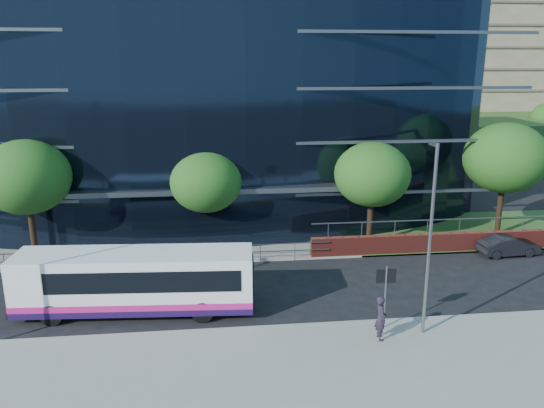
{
  "coord_description": "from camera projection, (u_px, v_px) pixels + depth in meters",
  "views": [
    {
      "loc": [
        -2.55,
        -21.44,
        11.19
      ],
      "look_at": [
        0.79,
        8.0,
        3.15
      ],
      "focal_mm": 35.0,
      "sensor_mm": 36.0,
      "label": 1
    }
  ],
  "objects": [
    {
      "name": "yellow_line_outer",
      "position": [
        277.0,
        327.0,
        23.0
      ],
      "size": [
        80.0,
        0.08,
        0.01
      ],
      "primitive_type": "cube",
      "color": "gold",
      "rests_on": "ground"
    },
    {
      "name": "parked_car",
      "position": [
        509.0,
        246.0,
        31.35
      ],
      "size": [
        3.69,
        1.5,
        1.19
      ],
      "primitive_type": "imported",
      "rotation": [
        0.0,
        0.0,
        1.64
      ],
      "color": "black",
      "rests_on": "ground"
    },
    {
      "name": "kerb",
      "position": [
        277.0,
        328.0,
        22.79
      ],
      "size": [
        80.0,
        0.25,
        0.16
      ],
      "primitive_type": "cube",
      "color": "gray",
      "rests_on": "ground"
    },
    {
      "name": "ground",
      "position": [
        275.0,
        318.0,
        23.77
      ],
      "size": [
        200.0,
        200.0,
        0.0
      ],
      "primitive_type": "plane",
      "color": "black",
      "rests_on": "ground"
    },
    {
      "name": "pavement_near",
      "position": [
        291.0,
        382.0,
        18.96
      ],
      "size": [
        80.0,
        8.0,
        0.15
      ],
      "primitive_type": "cube",
      "color": "gray",
      "rests_on": "ground"
    },
    {
      "name": "streetlight_east",
      "position": [
        430.0,
        235.0,
        21.17
      ],
      "size": [
        0.15,
        0.77,
        8.0
      ],
      "color": "slate",
      "rests_on": "pavement_near"
    },
    {
      "name": "tree_far_b",
      "position": [
        206.0,
        182.0,
        31.45
      ],
      "size": [
        4.29,
        4.29,
        6.05
      ],
      "color": "black",
      "rests_on": "ground"
    },
    {
      "name": "tree_far_a",
      "position": [
        26.0,
        177.0,
        29.72
      ],
      "size": [
        4.95,
        4.95,
        6.98
      ],
      "color": "black",
      "rests_on": "ground"
    },
    {
      "name": "tree_dist_e",
      "position": [
        434.0,
        118.0,
        63.55
      ],
      "size": [
        4.62,
        4.62,
        6.51
      ],
      "color": "black",
      "rests_on": "ground"
    },
    {
      "name": "tree_far_d",
      "position": [
        505.0,
        158.0,
        33.74
      ],
      "size": [
        5.28,
        5.28,
        7.44
      ],
      "color": "black",
      "rests_on": "ground"
    },
    {
      "name": "apartment_block",
      "position": [
        442.0,
        61.0,
        79.2
      ],
      "size": [
        60.0,
        42.0,
        30.0
      ],
      "color": "#2D511E",
      "rests_on": "ground"
    },
    {
      "name": "pedestrian",
      "position": [
        381.0,
        318.0,
        21.51
      ],
      "size": [
        0.45,
        0.69,
        1.88
      ],
      "primitive_type": "imported",
      "rotation": [
        0.0,
        0.0,
        1.58
      ],
      "color": "#251D2C",
      "rests_on": "pavement_near"
    },
    {
      "name": "far_forecourt",
      "position": [
        161.0,
        242.0,
        33.65
      ],
      "size": [
        50.0,
        8.0,
        0.1
      ],
      "primitive_type": "cube",
      "color": "gray",
      "rests_on": "ground"
    },
    {
      "name": "glass_office",
      "position": [
        192.0,
        103.0,
        41.24
      ],
      "size": [
        44.0,
        23.1,
        16.0
      ],
      "color": "black",
      "rests_on": "ground"
    },
    {
      "name": "city_bus",
      "position": [
        137.0,
        281.0,
        23.98
      ],
      "size": [
        10.82,
        3.17,
        2.89
      ],
      "rotation": [
        0.0,
        0.0,
        -0.07
      ],
      "color": "white",
      "rests_on": "ground"
    },
    {
      "name": "street_sign",
      "position": [
        386.0,
        284.0,
        22.17
      ],
      "size": [
        0.85,
        0.09,
        2.8
      ],
      "color": "slate",
      "rests_on": "pavement_near"
    },
    {
      "name": "guard_railings",
      "position": [
        117.0,
        254.0,
        29.4
      ],
      "size": [
        24.0,
        0.05,
        1.1
      ],
      "color": "slate",
      "rests_on": "ground"
    },
    {
      "name": "yellow_line_inner",
      "position": [
        276.0,
        325.0,
        23.15
      ],
      "size": [
        80.0,
        0.08,
        0.01
      ],
      "primitive_type": "cube",
      "color": "gold",
      "rests_on": "ground"
    },
    {
      "name": "tree_far_c",
      "position": [
        372.0,
        175.0,
        31.97
      ],
      "size": [
        4.62,
        4.62,
        6.51
      ],
      "color": "black",
      "rests_on": "ground"
    }
  ]
}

